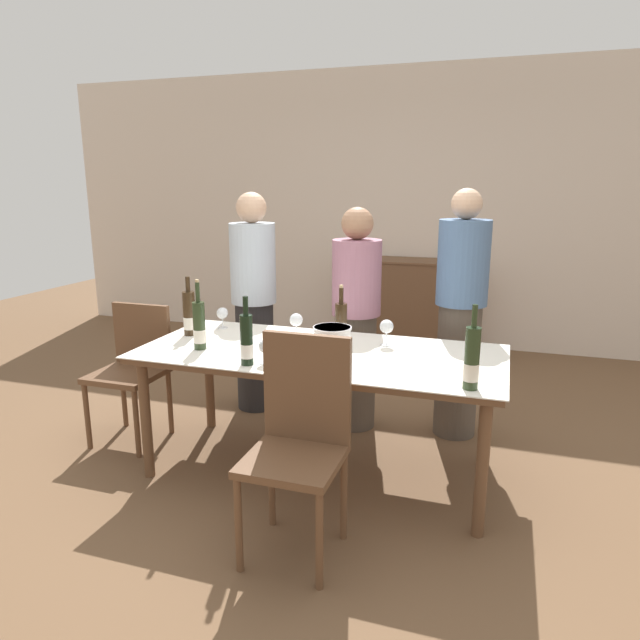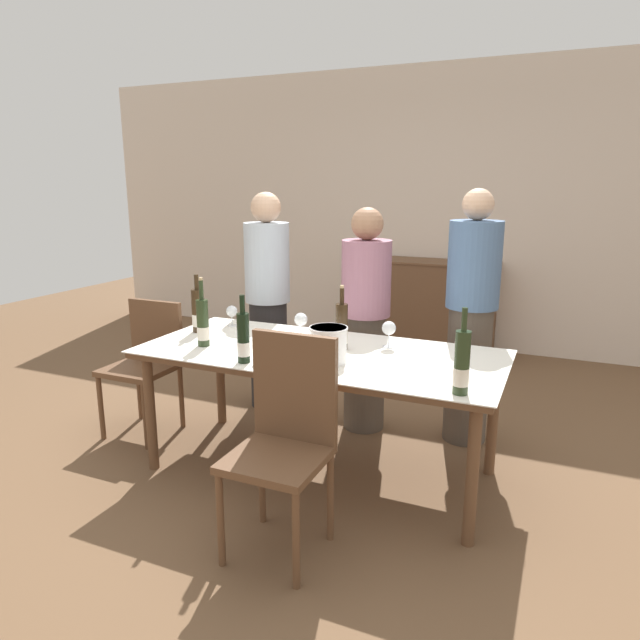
% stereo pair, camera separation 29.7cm
% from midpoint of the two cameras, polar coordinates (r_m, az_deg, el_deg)
% --- Properties ---
extents(ground_plane, '(12.00, 12.00, 0.00)m').
position_cam_midpoint_polar(ground_plane, '(3.51, -2.50, -14.85)').
color(ground_plane, brown).
extents(back_wall, '(8.00, 0.10, 2.80)m').
position_cam_midpoint_polar(back_wall, '(6.03, 7.75, 10.90)').
color(back_wall, beige).
rests_on(back_wall, ground_plane).
extents(sideboard_cabinet, '(1.22, 0.46, 0.92)m').
position_cam_midpoint_polar(sideboard_cabinet, '(5.86, 7.29, 1.55)').
color(sideboard_cabinet, brown).
rests_on(sideboard_cabinet, ground_plane).
extents(dining_table, '(2.04, 0.93, 0.74)m').
position_cam_midpoint_polar(dining_table, '(3.24, -2.63, -4.23)').
color(dining_table, brown).
rests_on(dining_table, ground_plane).
extents(ice_bucket, '(0.20, 0.20, 0.19)m').
position_cam_midpoint_polar(ice_bucket, '(3.00, -1.60, -2.39)').
color(ice_bucket, white).
rests_on(ice_bucket, dining_table).
extents(wine_bottle_0, '(0.07, 0.07, 0.37)m').
position_cam_midpoint_polar(wine_bottle_0, '(3.23, -0.52, -0.77)').
color(wine_bottle_0, '#332314').
rests_on(wine_bottle_0, dining_table).
extents(wine_bottle_1, '(0.07, 0.07, 0.40)m').
position_cam_midpoint_polar(wine_bottle_1, '(3.33, -14.50, -0.66)').
color(wine_bottle_1, '#28381E').
rests_on(wine_bottle_1, dining_table).
extents(wine_bottle_2, '(0.08, 0.08, 0.37)m').
position_cam_midpoint_polar(wine_bottle_2, '(3.65, -15.22, 0.51)').
color(wine_bottle_2, '#332314').
rests_on(wine_bottle_2, dining_table).
extents(wine_bottle_3, '(0.07, 0.07, 0.36)m').
position_cam_midpoint_polar(wine_bottle_3, '(2.99, -10.18, -2.09)').
color(wine_bottle_3, black).
rests_on(wine_bottle_3, dining_table).
extents(wine_bottle_4, '(0.07, 0.07, 0.40)m').
position_cam_midpoint_polar(wine_bottle_4, '(2.66, 11.87, -3.98)').
color(wine_bottle_4, '#28381E').
rests_on(wine_bottle_4, dining_table).
extents(wine_glass_0, '(0.07, 0.07, 0.13)m').
position_cam_midpoint_polar(wine_glass_0, '(3.01, -8.29, -2.78)').
color(wine_glass_0, white).
rests_on(wine_glass_0, dining_table).
extents(wine_glass_1, '(0.08, 0.08, 0.15)m').
position_cam_midpoint_polar(wine_glass_1, '(3.48, -4.84, -0.09)').
color(wine_glass_1, white).
rests_on(wine_glass_1, dining_table).
extents(wine_glass_2, '(0.08, 0.08, 0.15)m').
position_cam_midpoint_polar(wine_glass_2, '(3.31, 4.13, -0.77)').
color(wine_glass_2, white).
rests_on(wine_glass_2, dining_table).
extents(wine_glass_3, '(0.07, 0.07, 0.14)m').
position_cam_midpoint_polar(wine_glass_3, '(3.78, -11.97, 0.59)').
color(wine_glass_3, white).
rests_on(wine_glass_3, dining_table).
extents(chair_left_end, '(0.42, 0.42, 0.89)m').
position_cam_midpoint_polar(chair_left_end, '(4.00, -20.17, -3.99)').
color(chair_left_end, brown).
rests_on(chair_left_end, ground_plane).
extents(chair_near_front, '(0.42, 0.42, 1.00)m').
position_cam_midpoint_polar(chair_near_front, '(2.64, -5.31, -11.08)').
color(chair_near_front, brown).
rests_on(chair_near_front, ground_plane).
extents(person_host, '(0.33, 0.33, 1.61)m').
position_cam_midpoint_polar(person_host, '(4.23, -8.63, 1.65)').
color(person_host, '#262628').
rests_on(person_host, ground_plane).
extents(person_guest_left, '(0.33, 0.33, 1.52)m').
position_cam_midpoint_polar(person_guest_left, '(3.86, 1.42, -0.10)').
color(person_guest_left, '#51473D').
rests_on(person_guest_left, ground_plane).
extents(person_guest_right, '(0.33, 0.33, 1.64)m').
position_cam_midpoint_polar(person_guest_right, '(3.79, 11.69, 0.35)').
color(person_guest_right, '#51473D').
rests_on(person_guest_right, ground_plane).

